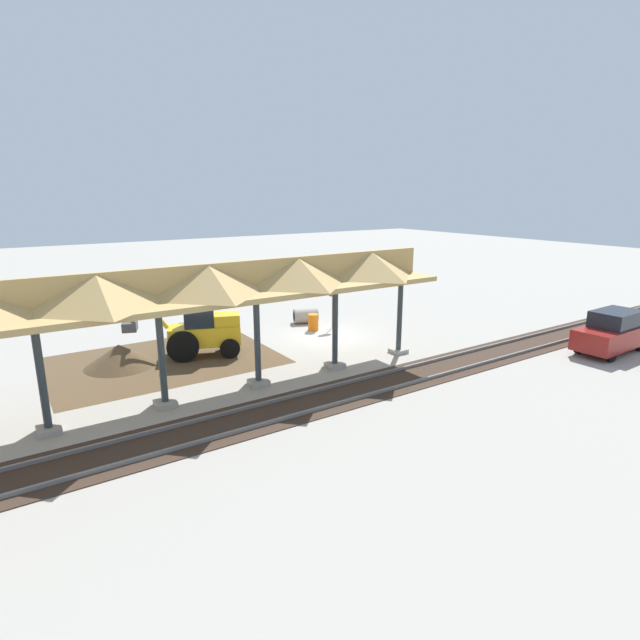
% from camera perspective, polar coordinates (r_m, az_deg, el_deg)
% --- Properties ---
extents(ground_plane, '(120.00, 120.00, 0.00)m').
position_cam_1_polar(ground_plane, '(26.17, 0.84, -1.87)').
color(ground_plane, '#9E998E').
extents(dirt_work_zone, '(9.64, 7.00, 0.01)m').
position_cam_1_polar(dirt_work_zone, '(23.50, -17.36, -4.43)').
color(dirt_work_zone, brown).
rests_on(dirt_work_zone, ground).
extents(platform_canopy, '(19.45, 3.20, 4.90)m').
position_cam_1_polar(platform_canopy, '(18.00, -12.63, 3.99)').
color(platform_canopy, '#9E998E').
rests_on(platform_canopy, ground).
extents(rail_tracks, '(60.00, 2.58, 0.15)m').
position_cam_1_polar(rail_tracks, '(21.21, 11.28, -6.00)').
color(rail_tracks, slate).
rests_on(rail_tracks, ground).
extents(stop_sign, '(0.75, 0.18, 2.53)m').
position_cam_1_polar(stop_sign, '(27.42, 1.44, 2.81)').
color(stop_sign, gray).
rests_on(stop_sign, ground).
extents(backhoe, '(5.13, 2.82, 2.82)m').
position_cam_1_polar(backhoe, '(23.40, -13.46, -1.00)').
color(backhoe, yellow).
rests_on(backhoe, ground).
extents(dirt_mound, '(5.97, 5.97, 1.95)m').
position_cam_1_polar(dirt_mound, '(23.40, -21.85, -4.91)').
color(dirt_mound, brown).
rests_on(dirt_mound, ground).
extents(concrete_pipe, '(1.57, 1.28, 0.86)m').
position_cam_1_polar(concrete_pipe, '(28.75, -1.66, 0.48)').
color(concrete_pipe, '#9E9384').
rests_on(concrete_pipe, ground).
extents(distant_parked_car, '(4.24, 1.84, 1.98)m').
position_cam_1_polar(distant_parked_car, '(27.07, 30.44, -1.18)').
color(distant_parked_car, maroon).
rests_on(distant_parked_car, ground).
extents(traffic_barrel, '(0.56, 0.56, 0.90)m').
position_cam_1_polar(traffic_barrel, '(27.21, -0.78, -0.26)').
color(traffic_barrel, orange).
rests_on(traffic_barrel, ground).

